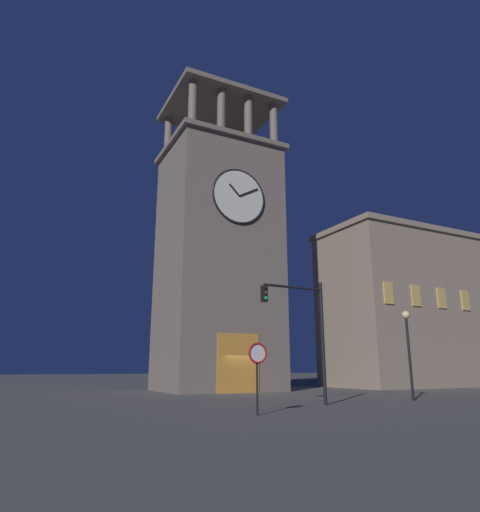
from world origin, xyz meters
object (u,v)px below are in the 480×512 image
object	(u,v)px
traffic_signal_near	(304,321)
no_horn_sign	(257,358)
adjacent_wing_building	(406,308)
street_lamp	(408,336)
clocktower	(218,258)

from	to	relation	value
traffic_signal_near	no_horn_sign	xyz separation A→B (m)	(3.97, 2.63, -1.81)
adjacent_wing_building	street_lamp	world-z (taller)	adjacent_wing_building
clocktower	street_lamp	size ratio (longest dim) A/B	5.64
traffic_signal_near	street_lamp	size ratio (longest dim) A/B	1.22
traffic_signal_near	no_horn_sign	bearing A→B (deg)	33.52
clocktower	traffic_signal_near	world-z (taller)	clocktower
street_lamp	traffic_signal_near	bearing A→B (deg)	2.45
clocktower	traffic_signal_near	size ratio (longest dim) A/B	4.63
traffic_signal_near	no_horn_sign	size ratio (longest dim) A/B	2.21
clocktower	no_horn_sign	bearing A→B (deg)	70.94
traffic_signal_near	no_horn_sign	world-z (taller)	traffic_signal_near
clocktower	street_lamp	world-z (taller)	clocktower
clocktower	no_horn_sign	distance (m)	19.79
adjacent_wing_building	traffic_signal_near	distance (m)	25.17
adjacent_wing_building	traffic_signal_near	bearing A→B (deg)	32.20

